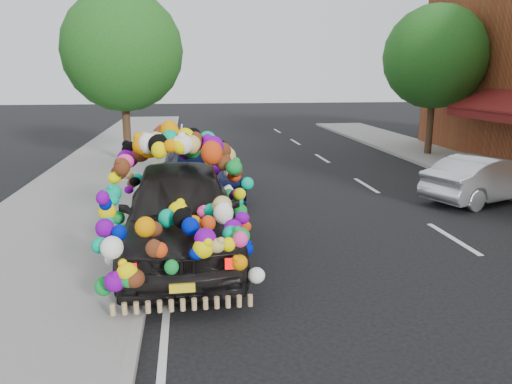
% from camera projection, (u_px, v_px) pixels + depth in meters
% --- Properties ---
extents(ground, '(100.00, 100.00, 0.00)m').
position_uv_depth(ground, '(277.00, 247.00, 9.57)').
color(ground, black).
rests_on(ground, ground).
extents(sidewalk, '(4.00, 60.00, 0.12)m').
position_uv_depth(sidewalk, '(42.00, 254.00, 8.99)').
color(sidewalk, gray).
rests_on(sidewalk, ground).
extents(kerb, '(0.15, 60.00, 0.13)m').
position_uv_depth(kerb, '(152.00, 249.00, 9.24)').
color(kerb, gray).
rests_on(kerb, ground).
extents(lane_markings, '(6.00, 50.00, 0.01)m').
position_uv_depth(lane_markings, '(453.00, 238.00, 10.04)').
color(lane_markings, silver).
rests_on(lane_markings, ground).
extents(tree_near_sidewalk, '(4.20, 4.20, 6.13)m').
position_uv_depth(tree_near_sidewalk, '(122.00, 51.00, 17.31)').
color(tree_near_sidewalk, '#332114').
rests_on(tree_near_sidewalk, ground).
extents(tree_far_b, '(4.00, 4.00, 5.90)m').
position_uv_depth(tree_far_b, '(435.00, 57.00, 19.38)').
color(tree_far_b, '#332114').
rests_on(tree_far_b, ground).
extents(plush_art_car, '(2.43, 5.20, 2.34)m').
position_uv_depth(plush_art_car, '(180.00, 191.00, 8.81)').
color(plush_art_car, black).
rests_on(plush_art_car, ground).
extents(navy_sedan, '(2.40, 4.59, 1.27)m').
position_uv_depth(navy_sedan, '(199.00, 172.00, 13.58)').
color(navy_sedan, black).
rests_on(navy_sedan, ground).
extents(silver_hatchback, '(3.86, 2.53, 1.20)m').
position_uv_depth(silver_hatchback, '(487.00, 179.00, 12.89)').
color(silver_hatchback, silver).
rests_on(silver_hatchback, ground).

